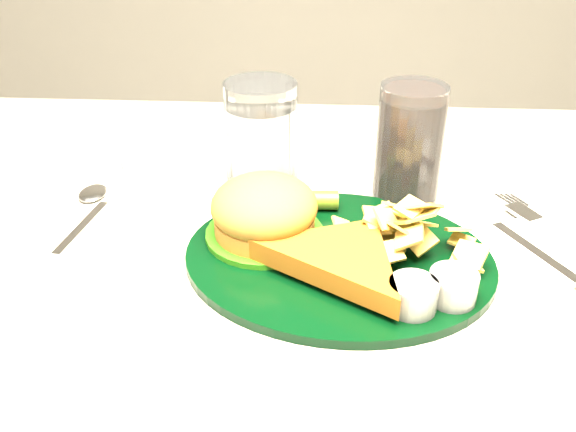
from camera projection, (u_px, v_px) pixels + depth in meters
The scene contains 6 objects.
dinner_plate at pixel (340, 233), 0.61m from camera, with size 0.30×0.25×0.07m, color black, non-canonical shape.
water_glass at pixel (261, 138), 0.73m from camera, with size 0.08×0.08×0.13m, color white.
cola_glass at pixel (409, 144), 0.71m from camera, with size 0.07×0.07×0.13m, color black.
fork_napkin at pixel (537, 250), 0.64m from camera, with size 0.13×0.17×0.01m, color white, non-canonical shape.
spoon at pixel (81, 225), 0.68m from camera, with size 0.04×0.15×0.01m, color silver, non-canonical shape.
ramekin at pixel (137, 158), 0.80m from camera, with size 0.04×0.04×0.03m, color white.
Camera 1 is at (0.05, -0.55, 1.11)m, focal length 40.00 mm.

